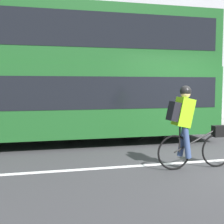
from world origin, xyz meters
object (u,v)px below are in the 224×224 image
at_px(bus, 7,69).
at_px(cyclist_on_bike, 189,124).
at_px(trash_bin, 1,116).
at_px(street_sign_post, 133,91).

distance_m(bus, cyclist_on_bike, 5.03).
xyz_separation_m(bus, trash_bin, (-0.45, 2.86, -1.51)).
height_order(cyclist_on_bike, trash_bin, cyclist_on_bike).
height_order(bus, trash_bin, bus).
bearing_deg(bus, trash_bin, 98.90).
bearing_deg(trash_bin, street_sign_post, -0.08).
xyz_separation_m(bus, cyclist_on_bike, (3.52, -3.39, -1.16)).
relative_size(bus, cyclist_on_bike, 7.09).
relative_size(trash_bin, street_sign_post, 0.36).
bearing_deg(trash_bin, cyclist_on_bike, -57.58).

